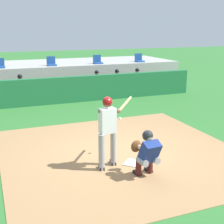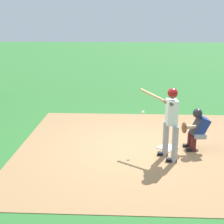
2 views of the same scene
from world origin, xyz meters
The scene contains 5 objects.
ground_plane centered at (0.00, 0.00, 0.00)m, with size 80.00×80.00×0.00m, color #2D6B2D.
dirt_infield centered at (0.00, 0.00, 0.01)m, with size 6.40×6.40×0.01m, color #9E754C.
home_plate centered at (0.00, -0.80, 0.02)m, with size 0.44×0.44×0.02m, color white.
batter_at_plate centered at (-0.67, -0.74, 1.04)m, with size 1.23×0.91×1.80m.
catcher_crouched centered at (-0.03, -1.52, 0.61)m, with size 0.52×1.79×1.13m.
Camera 2 is at (-8.29, 0.30, 3.39)m, focal length 52.67 mm.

